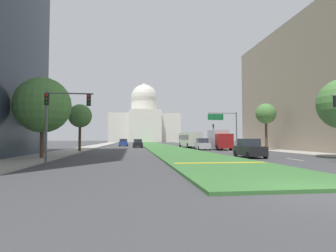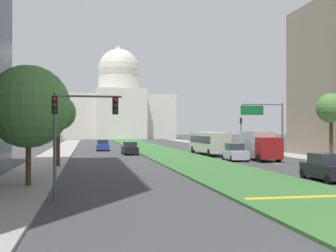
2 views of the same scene
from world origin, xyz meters
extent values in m
plane|color=#3D3D3F|center=(0.00, 68.46, 0.00)|extent=(301.23, 301.23, 0.00)
cube|color=#386B33|center=(0.00, 61.61, 0.07)|extent=(7.13, 123.23, 0.14)
cube|color=gold|center=(0.00, 9.66, 0.16)|extent=(6.42, 0.50, 0.04)
cube|color=silver|center=(8.03, 13.66, 0.00)|extent=(0.16, 2.40, 0.01)
cube|color=silver|center=(8.03, 24.50, 0.00)|extent=(0.16, 2.40, 0.01)
cube|color=silver|center=(8.03, 30.09, 0.00)|extent=(0.16, 2.40, 0.01)
cube|color=silver|center=(8.03, 46.41, 0.00)|extent=(0.16, 2.40, 0.01)
cube|color=silver|center=(8.03, 55.78, 0.00)|extent=(0.16, 2.40, 0.01)
cube|color=silver|center=(8.03, 55.57, 0.00)|extent=(0.16, 2.40, 0.01)
cube|color=#9E9991|center=(-14.50, 54.77, 0.07)|extent=(4.00, 123.23, 0.15)
cube|color=#9E9991|center=(14.50, 54.77, 0.07)|extent=(4.00, 123.23, 0.15)
cube|color=gray|center=(23.74, 29.30, 9.55)|extent=(14.48, 31.85, 19.11)
cube|color=silver|center=(0.00, 136.92, 7.34)|extent=(36.21, 20.22, 14.69)
cube|color=silver|center=(0.00, 124.81, 8.08)|extent=(15.93, 4.00, 16.15)
cylinder|color=silver|center=(0.00, 136.92, 17.99)|extent=(13.86, 13.86, 6.60)
sphere|color=silver|center=(0.00, 136.92, 23.74)|extent=(14.04, 14.04, 14.04)
cylinder|color=silver|center=(0.00, 136.92, 30.06)|extent=(1.80, 1.80, 3.00)
cylinder|color=#515456|center=(-12.00, 11.59, 2.60)|extent=(0.16, 0.16, 5.20)
cube|color=black|center=(-12.00, 11.59, 4.60)|extent=(0.28, 0.24, 0.84)
sphere|color=red|center=(-12.00, 11.45, 4.88)|extent=(0.18, 0.18, 0.18)
sphere|color=#4C380F|center=(-12.00, 11.45, 4.60)|extent=(0.18, 0.18, 0.18)
sphere|color=#0F4219|center=(-12.00, 11.45, 4.32)|extent=(0.18, 0.18, 0.18)
cylinder|color=#515456|center=(-10.40, 11.59, 5.05)|extent=(3.20, 0.10, 0.10)
cube|color=black|center=(-9.12, 11.59, 4.60)|extent=(0.28, 0.24, 0.84)
sphere|color=red|center=(-9.12, 11.45, 4.88)|extent=(0.18, 0.18, 0.18)
sphere|color=#4C380F|center=(-9.12, 11.45, 4.60)|extent=(0.18, 0.18, 0.18)
sphere|color=#0F4219|center=(-9.12, 11.45, 4.32)|extent=(0.18, 0.18, 0.18)
cube|color=black|center=(9.12, 10.04, 4.60)|extent=(0.28, 0.24, 0.84)
cylinder|color=#515456|center=(12.00, 50.83, 2.60)|extent=(0.16, 0.16, 5.20)
cube|color=black|center=(12.00, 50.83, 4.60)|extent=(0.28, 0.24, 0.84)
sphere|color=#510F0F|center=(12.00, 50.69, 4.88)|extent=(0.18, 0.18, 0.18)
sphere|color=#4C380F|center=(12.00, 50.69, 4.60)|extent=(0.18, 0.18, 0.18)
sphere|color=#1ED838|center=(12.00, 50.69, 4.32)|extent=(0.18, 0.18, 0.18)
cylinder|color=#515456|center=(12.20, 37.54, 3.25)|extent=(0.20, 0.20, 6.50)
cylinder|color=#515456|center=(9.66, 37.54, 6.30)|extent=(5.08, 0.12, 0.12)
cube|color=#146033|center=(8.39, 37.49, 5.60)|extent=(2.80, 0.08, 1.10)
cylinder|color=#4C3823|center=(-13.87, 16.64, 1.72)|extent=(0.32, 0.32, 3.44)
sphere|color=#4C7F3D|center=(-13.87, 16.64, 4.78)|extent=(4.87, 4.87, 4.87)
cylinder|color=#4C3823|center=(-13.04, 29.33, 2.01)|extent=(0.35, 0.35, 4.02)
sphere|color=#4C7F3D|center=(-13.04, 29.33, 4.89)|extent=(3.14, 3.14, 3.14)
cylinder|color=#4C3823|center=(13.65, 29.60, 2.36)|extent=(0.37, 0.37, 4.72)
sphere|color=#4C7F3D|center=(13.65, 29.60, 5.54)|extent=(2.99, 2.99, 2.99)
cube|color=black|center=(5.17, 16.50, 0.66)|extent=(1.84, 4.18, 0.88)
cube|color=#282D38|center=(5.18, 16.67, 1.46)|extent=(1.59, 2.02, 0.72)
cylinder|color=black|center=(5.94, 14.87, 0.32)|extent=(0.23, 0.64, 0.64)
cylinder|color=black|center=(4.34, 14.90, 0.32)|extent=(0.23, 0.64, 0.64)
cylinder|color=black|center=(6.01, 18.11, 0.32)|extent=(0.23, 0.64, 0.64)
cylinder|color=black|center=(4.41, 18.14, 0.32)|extent=(0.23, 0.64, 0.64)
cube|color=#BCBCC1|center=(5.17, 34.35, 0.67)|extent=(2.15, 4.51, 0.90)
cube|color=#282D38|center=(5.18, 34.53, 1.49)|extent=(1.78, 2.21, 0.74)
cylinder|color=black|center=(5.91, 32.55, 0.32)|extent=(0.26, 0.65, 0.64)
cylinder|color=black|center=(4.21, 32.66, 0.32)|extent=(0.26, 0.65, 0.64)
cylinder|color=black|center=(6.14, 36.04, 0.32)|extent=(0.26, 0.65, 0.64)
cylinder|color=black|center=(4.43, 36.15, 0.32)|extent=(0.26, 0.65, 0.64)
cube|color=black|center=(-4.98, 46.75, 0.63)|extent=(1.95, 4.20, 0.82)
cube|color=#282D38|center=(-4.97, 46.58, 1.38)|extent=(1.65, 2.04, 0.67)
cylinder|color=black|center=(-5.85, 48.33, 0.32)|extent=(0.24, 0.65, 0.64)
cylinder|color=black|center=(-4.22, 48.39, 0.32)|extent=(0.24, 0.65, 0.64)
cylinder|color=black|center=(-5.73, 45.10, 0.32)|extent=(0.24, 0.65, 0.64)
cylinder|color=black|center=(-4.10, 45.16, 0.32)|extent=(0.24, 0.65, 0.64)
cube|color=navy|center=(-8.15, 57.55, 0.64)|extent=(2.04, 4.33, 0.84)
cube|color=#282D38|center=(-8.16, 57.38, 1.40)|extent=(1.74, 2.10, 0.69)
cylinder|color=black|center=(-8.97, 59.26, 0.32)|extent=(0.24, 0.65, 0.64)
cylinder|color=black|center=(-7.22, 59.21, 0.32)|extent=(0.24, 0.65, 0.64)
cylinder|color=black|center=(-9.08, 55.89, 0.32)|extent=(0.24, 0.65, 0.64)
cylinder|color=black|center=(-7.33, 55.83, 0.32)|extent=(0.24, 0.65, 0.64)
cube|color=maroon|center=(7.90, 31.69, 1.45)|extent=(2.30, 2.00, 2.20)
cube|color=#B2B2B7|center=(7.90, 34.89, 1.80)|extent=(2.30, 4.40, 2.80)
cylinder|color=black|center=(8.95, 31.69, 0.45)|extent=(0.30, 0.90, 0.90)
cylinder|color=black|center=(6.85, 31.69, 0.45)|extent=(0.30, 0.90, 0.90)
cylinder|color=black|center=(8.95, 35.99, 0.45)|extent=(0.30, 0.90, 0.90)
cylinder|color=black|center=(6.85, 35.99, 0.45)|extent=(0.30, 0.90, 0.90)
cube|color=beige|center=(5.17, 44.53, 1.70)|extent=(2.50, 11.00, 2.50)
cube|color=#232833|center=(5.17, 44.53, 2.05)|extent=(2.52, 10.12, 0.90)
cylinder|color=black|center=(6.32, 40.23, 0.50)|extent=(0.32, 1.00, 1.00)
cylinder|color=black|center=(4.02, 40.23, 0.50)|extent=(0.32, 1.00, 1.00)
cylinder|color=black|center=(6.32, 48.43, 0.50)|extent=(0.32, 1.00, 1.00)
cylinder|color=black|center=(4.02, 48.43, 0.50)|extent=(0.32, 1.00, 1.00)
camera|label=1|loc=(-5.96, -8.42, 1.83)|focal=29.06mm
camera|label=2|loc=(-10.45, -9.34, 3.50)|focal=45.45mm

